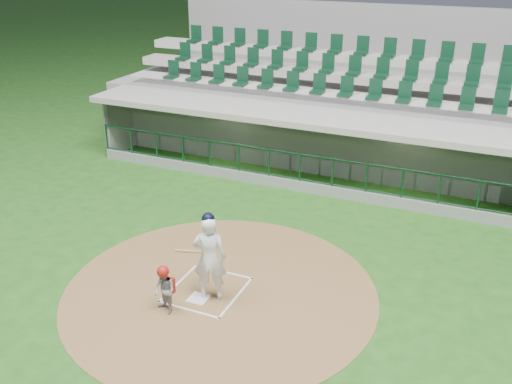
{
  "coord_description": "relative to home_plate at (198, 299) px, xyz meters",
  "views": [
    {
      "loc": [
        5.53,
        -10.0,
        7.4
      ],
      "look_at": [
        -0.04,
        2.6,
        1.3
      ],
      "focal_mm": 40.0,
      "sensor_mm": 36.0,
      "label": 1
    }
  ],
  "objects": [
    {
      "name": "batter",
      "position": [
        0.21,
        0.2,
        1.03
      ],
      "size": [
        0.96,
        0.99,
        2.1
      ],
      "color": "white",
      "rests_on": "dirt_circle"
    },
    {
      "name": "catcher",
      "position": [
        -0.42,
        -0.69,
        0.56
      ],
      "size": [
        0.63,
        0.57,
        1.14
      ],
      "color": "gray",
      "rests_on": "dirt_circle"
    },
    {
      "name": "dugout_structure",
      "position": [
        0.08,
        8.54,
        0.94
      ],
      "size": [
        16.4,
        3.7,
        3.0
      ],
      "color": "slate",
      "rests_on": "ground"
    },
    {
      "name": "ground",
      "position": [
        0.0,
        0.7,
        -0.02
      ],
      "size": [
        120.0,
        120.0,
        0.0
      ],
      "primitive_type": "plane",
      "color": "#1D4D16",
      "rests_on": "ground"
    },
    {
      "name": "batter_box_chalk",
      "position": [
        0.0,
        0.4,
        -0.0
      ],
      "size": [
        1.55,
        1.8,
        0.01
      ],
      "color": "white",
      "rests_on": "ground"
    },
    {
      "name": "dirt_circle",
      "position": [
        0.3,
        0.5,
        -0.02
      ],
      "size": [
        7.2,
        7.2,
        0.01
      ],
      "primitive_type": "cylinder",
      "color": "brown",
      "rests_on": "ground"
    },
    {
      "name": "seating_deck",
      "position": [
        0.0,
        11.61,
        1.4
      ],
      "size": [
        17.0,
        6.72,
        5.15
      ],
      "color": "gray",
      "rests_on": "ground"
    },
    {
      "name": "home_plate",
      "position": [
        0.0,
        0.0,
        0.0
      ],
      "size": [
        0.43,
        0.43,
        0.02
      ],
      "primitive_type": "cube",
      "color": "silver",
      "rests_on": "dirt_circle"
    }
  ]
}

